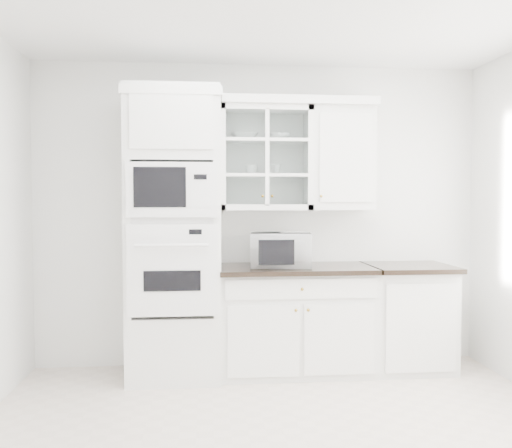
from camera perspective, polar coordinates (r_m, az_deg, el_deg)
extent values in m
cube|color=beige|center=(3.50, 3.50, -22.46)|extent=(4.00, 3.50, 0.01)
cube|color=white|center=(4.91, 0.41, 0.93)|extent=(4.00, 0.02, 2.70)
cube|color=white|center=(4.58, -8.57, -1.08)|extent=(0.76, 0.65, 2.40)
cube|color=white|center=(4.27, -8.80, -4.84)|extent=(0.70, 0.03, 0.72)
cube|color=black|center=(4.26, -8.80, -5.94)|extent=(0.44, 0.01, 0.16)
cube|color=white|center=(4.24, -8.85, 3.57)|extent=(0.70, 0.03, 0.43)
cube|color=black|center=(4.23, -10.09, 3.84)|extent=(0.40, 0.01, 0.31)
cube|color=white|center=(4.77, 4.16, -10.15)|extent=(1.30, 0.60, 0.88)
cube|color=#312318|center=(4.66, 4.25, -4.71)|extent=(1.32, 0.67, 0.04)
cube|color=white|center=(5.03, 15.64, -9.57)|extent=(0.70, 0.60, 0.88)
cube|color=#312318|center=(4.92, 15.84, -4.41)|extent=(0.72, 0.67, 0.04)
cube|color=white|center=(4.77, 0.96, 6.90)|extent=(0.80, 0.33, 0.90)
cube|color=white|center=(4.76, 0.96, 5.10)|extent=(0.74, 0.29, 0.02)
cube|color=white|center=(4.78, 0.96, 8.70)|extent=(0.74, 0.29, 0.02)
cube|color=white|center=(4.89, 8.91, 6.76)|extent=(0.55, 0.33, 0.90)
cube|color=white|center=(4.79, -0.28, 12.73)|extent=(2.14, 0.38, 0.07)
imported|color=white|center=(4.61, 2.61, -2.71)|extent=(0.55, 0.48, 0.29)
imported|color=white|center=(4.76, -1.25, 9.20)|extent=(0.25, 0.25, 0.06)
imported|color=white|center=(4.80, 2.48, 9.14)|extent=(0.19, 0.19, 0.06)
imported|color=white|center=(4.74, -0.49, 5.73)|extent=(0.12, 0.12, 0.08)
imported|color=white|center=(4.75, 2.07, 5.77)|extent=(0.11, 0.11, 0.09)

